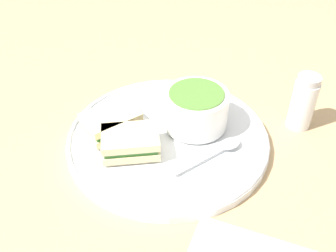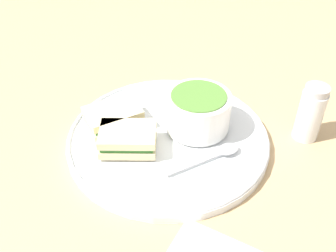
{
  "view_description": "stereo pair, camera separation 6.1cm",
  "coord_description": "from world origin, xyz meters",
  "px_view_note": "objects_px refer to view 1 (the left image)",
  "views": [
    {
      "loc": [
        0.33,
        -0.34,
        0.43
      ],
      "look_at": [
        0.0,
        0.0,
        0.03
      ],
      "focal_mm": 42.0,
      "sensor_mm": 36.0,
      "label": 1
    },
    {
      "loc": [
        0.37,
        -0.29,
        0.43
      ],
      "look_at": [
        0.0,
        0.0,
        0.03
      ],
      "focal_mm": 42.0,
      "sensor_mm": 36.0,
      "label": 2
    }
  ],
  "objects_px": {
    "soup_bowl": "(196,109)",
    "sandwich_half_near": "(111,122)",
    "salt_shaker": "(303,102)",
    "spoon": "(225,147)",
    "sandwich_half_far": "(130,142)"
  },
  "relations": [
    {
      "from": "salt_shaker",
      "to": "soup_bowl",
      "type": "bearing_deg",
      "value": -129.6
    },
    {
      "from": "soup_bowl",
      "to": "spoon",
      "type": "xyz_separation_m",
      "value": [
        0.07,
        -0.01,
        -0.03
      ]
    },
    {
      "from": "spoon",
      "to": "sandwich_half_far",
      "type": "distance_m",
      "value": 0.14
    },
    {
      "from": "spoon",
      "to": "sandwich_half_near",
      "type": "relative_size",
      "value": 1.33
    },
    {
      "from": "sandwich_half_near",
      "to": "salt_shaker",
      "type": "relative_size",
      "value": 0.97
    },
    {
      "from": "soup_bowl",
      "to": "salt_shaker",
      "type": "distance_m",
      "value": 0.18
    },
    {
      "from": "sandwich_half_far",
      "to": "salt_shaker",
      "type": "xyz_separation_m",
      "value": [
        0.14,
        0.25,
        0.01
      ]
    },
    {
      "from": "spoon",
      "to": "sandwich_half_far",
      "type": "xyz_separation_m",
      "value": [
        -0.1,
        -0.1,
        0.01
      ]
    },
    {
      "from": "soup_bowl",
      "to": "sandwich_half_near",
      "type": "distance_m",
      "value": 0.14
    },
    {
      "from": "soup_bowl",
      "to": "sandwich_half_far",
      "type": "height_order",
      "value": "soup_bowl"
    },
    {
      "from": "spoon",
      "to": "sandwich_half_near",
      "type": "bearing_deg",
      "value": 130.08
    },
    {
      "from": "sandwich_half_near",
      "to": "salt_shaker",
      "type": "distance_m",
      "value": 0.31
    },
    {
      "from": "soup_bowl",
      "to": "sandwich_half_far",
      "type": "distance_m",
      "value": 0.12
    },
    {
      "from": "sandwich_half_far",
      "to": "salt_shaker",
      "type": "bearing_deg",
      "value": 60.92
    },
    {
      "from": "spoon",
      "to": "sandwich_half_far",
      "type": "height_order",
      "value": "sandwich_half_far"
    }
  ]
}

